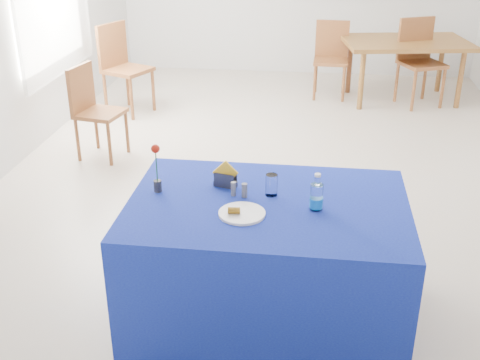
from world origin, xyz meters
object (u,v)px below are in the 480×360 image
(water_bottle, at_px, (316,198))
(chair_bg_left, at_px, (331,53))
(chair_bg_right, at_px, (419,55))
(chair_win_a, at_px, (92,105))
(oak_table, at_px, (406,47))
(plate, at_px, (242,213))
(blue_table, at_px, (267,259))
(chair_win_b, at_px, (121,62))

(water_bottle, height_order, chair_bg_left, water_bottle)
(chair_bg_right, relative_size, chair_win_a, 1.14)
(water_bottle, distance_m, chair_win_a, 3.19)
(oak_table, distance_m, chair_bg_left, 0.91)
(plate, distance_m, blue_table, 0.44)
(chair_win_a, relative_size, chair_win_b, 0.88)
(oak_table, relative_size, chair_bg_left, 1.74)
(chair_bg_right, distance_m, chair_win_b, 3.58)
(chair_bg_left, height_order, chair_bg_right, chair_bg_right)
(chair_bg_left, distance_m, chair_win_a, 3.30)
(water_bottle, height_order, chair_win_a, water_bottle)
(blue_table, bearing_deg, plate, -128.38)
(oak_table, height_order, chair_win_a, chair_win_a)
(chair_bg_left, xyz_separation_m, chair_win_a, (-2.30, -2.36, -0.02))
(plate, xyz_separation_m, chair_win_b, (-1.91, 3.83, -0.17))
(oak_table, bearing_deg, chair_win_b, -165.26)
(chair_bg_left, bearing_deg, chair_win_a, -132.63)
(plate, distance_m, chair_win_b, 4.28)
(plate, bearing_deg, chair_bg_left, 83.61)
(plate, distance_m, chair_win_a, 3.02)
(blue_table, relative_size, chair_bg_right, 1.54)
(chair_bg_right, bearing_deg, chair_win_b, 168.51)
(blue_table, distance_m, oak_table, 4.74)
(plate, relative_size, oak_table, 0.16)
(chair_bg_left, height_order, chair_win_b, chair_win_b)
(chair_bg_right, bearing_deg, plate, -133.10)
(water_bottle, height_order, chair_bg_right, chair_bg_right)
(water_bottle, bearing_deg, chair_win_b, 121.93)
(plate, relative_size, chair_win_b, 0.25)
(blue_table, bearing_deg, oak_table, 73.93)
(oak_table, xyz_separation_m, chair_win_b, (-3.35, -0.88, -0.08))
(chair_bg_right, xyz_separation_m, chair_win_b, (-3.50, -0.78, 0.00))
(chair_bg_right, distance_m, chair_win_a, 3.99)
(chair_bg_right, bearing_deg, water_bottle, -128.90)
(plate, height_order, water_bottle, water_bottle)
(plate, height_order, chair_bg_left, chair_bg_left)
(water_bottle, xyz_separation_m, chair_win_b, (-2.31, 3.71, -0.23))
(water_bottle, relative_size, chair_bg_right, 0.21)
(chair_win_a, bearing_deg, oak_table, -43.73)
(chair_bg_right, height_order, chair_win_b, same)
(oak_table, distance_m, chair_win_a, 3.92)
(chair_win_b, bearing_deg, chair_win_a, -150.43)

